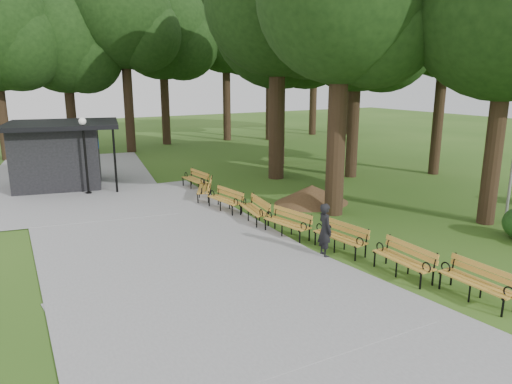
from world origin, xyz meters
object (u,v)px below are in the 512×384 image
bench_3 (287,223)px  bench_4 (254,210)px  bench_7 (195,180)px  lawn_tree_5 (446,28)px  bench_2 (340,237)px  kiosk (57,155)px  lawn_tree_2 (278,2)px  bench_5 (225,200)px  lamp_post (84,140)px  dirt_mound (312,194)px  bench_0 (476,283)px  bench_1 (403,260)px  lawn_tree_1 (358,22)px  lawn_tree_4 (280,21)px  person (325,230)px  bench_6 (204,189)px

bench_3 → bench_4: size_ratio=1.00×
bench_7 → lawn_tree_5: size_ratio=0.19×
bench_2 → kiosk: bearing=-163.0°
bench_4 → lawn_tree_2: (4.78, 6.00, 8.20)m
bench_5 → lamp_post: bearing=-150.7°
lawn_tree_2 → dirt_mound: bearing=-105.6°
bench_0 → bench_1: same height
bench_5 → lawn_tree_2: bearing=122.0°
lawn_tree_1 → lawn_tree_2: (-3.64, 1.67, 0.88)m
dirt_mound → lawn_tree_5: 11.95m
bench_0 → lawn_tree_4: lawn_tree_4 is taller
bench_0 → person: bearing=-162.6°
kiosk → bench_5: (5.01, -7.74, -1.11)m
kiosk → bench_6: 7.65m
lawn_tree_5 → kiosk: bearing=159.1°
person → lamp_post: (-4.53, 11.29, 1.64)m
bench_0 → bench_1: 1.92m
bench_3 → bench_7: (-0.01, 7.75, 0.00)m
bench_2 → bench_0: bearing=2.3°
person → lawn_tree_5: lawn_tree_5 is taller
bench_7 → lawn_tree_1: bearing=75.4°
bench_1 → bench_2: 2.27m
kiosk → bench_1: kiosk is taller
bench_3 → bench_4: same height
bench_3 → lawn_tree_1: 12.71m
bench_3 → bench_4: 1.96m
bench_3 → bench_6: same height
kiosk → bench_5: 9.28m
bench_5 → kiosk: bearing=-154.8°
dirt_mound → lawn_tree_1: (5.02, 3.29, 7.37)m
kiosk → lawn_tree_4: bearing=12.3°
bench_0 → bench_5: bearing=-170.9°
bench_1 → bench_3: 4.31m
bench_0 → bench_4: (-1.44, 8.05, 0.00)m
bench_4 → bench_5: size_ratio=1.00×
person → bench_4: 4.02m
bench_0 → bench_7: 13.90m
kiosk → lamp_post: (0.88, -2.24, 0.90)m
dirt_mound → lawn_tree_1: bearing=33.2°
bench_4 → bench_7: bearing=-172.9°
dirt_mound → bench_1: bench_1 is taller
lawn_tree_2 → lawn_tree_5: size_ratio=1.21×
bench_4 → lawn_tree_1: 11.96m
bench_0 → lawn_tree_2: bearing=165.7°
bench_2 → bench_4: size_ratio=1.00×
bench_5 → lawn_tree_5: size_ratio=0.19×
bench_3 → lawn_tree_1: size_ratio=0.17×
lawn_tree_1 → lawn_tree_5: 4.73m
bench_0 → lawn_tree_1: lawn_tree_1 is taller
bench_2 → lawn_tree_1: bearing=129.9°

